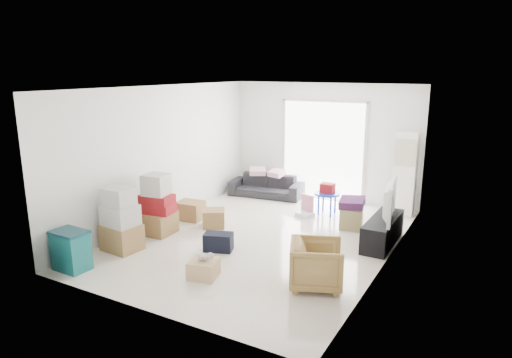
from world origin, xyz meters
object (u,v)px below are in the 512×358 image
(ottoman, at_px, (351,218))
(kids_table, at_px, (327,192))
(sofa, at_px, (266,182))
(wood_crate, at_px, (204,269))
(television, at_px, (384,214))
(ac_tower, at_px, (405,174))
(armchair, at_px, (316,262))
(storage_bins, at_px, (71,250))
(tv_console, at_px, (383,231))

(ottoman, height_order, kids_table, kids_table)
(sofa, bearing_deg, wood_crate, -81.43)
(ottoman, bearing_deg, television, -34.48)
(television, relative_size, sofa, 0.67)
(ac_tower, relative_size, kids_table, 2.62)
(kids_table, bearing_deg, armchair, -71.98)
(ac_tower, bearing_deg, storage_bins, -126.19)
(tv_console, height_order, television, television)
(storage_bins, relative_size, kids_table, 0.94)
(armchair, distance_m, kids_table, 3.38)
(tv_console, xyz_separation_m, sofa, (-3.23, 1.72, 0.11))
(ottoman, height_order, wood_crate, ottoman)
(ac_tower, distance_m, kids_table, 1.64)
(tv_console, xyz_separation_m, wood_crate, (-1.98, -2.62, -0.10))
(storage_bins, bearing_deg, ac_tower, 53.81)
(kids_table, bearing_deg, ottoman, -40.33)
(ac_tower, relative_size, television, 1.50)
(tv_console, distance_m, kids_table, 1.85)
(television, bearing_deg, ottoman, 46.50)
(tv_console, xyz_separation_m, armchair, (-0.41, -2.09, 0.13))
(tv_console, bearing_deg, storage_bins, -139.01)
(ottoman, relative_size, kids_table, 0.61)
(armchair, bearing_deg, wood_crate, 85.86)
(television, bearing_deg, storage_bins, 121.98)
(sofa, height_order, armchair, armchair)
(ac_tower, relative_size, tv_console, 1.24)
(ac_tower, height_order, sofa, ac_tower)
(ottoman, bearing_deg, wood_crate, -111.91)
(armchair, distance_m, storage_bins, 3.72)
(ac_tower, xyz_separation_m, armchair, (-0.36, -3.97, -0.51))
(armchair, bearing_deg, kids_table, -4.67)
(armchair, bearing_deg, television, -33.76)
(tv_console, xyz_separation_m, storage_bins, (-3.90, -3.39, 0.08))
(sofa, bearing_deg, ottoman, -33.56)
(armchair, relative_size, ottoman, 1.79)
(sofa, bearing_deg, tv_console, -35.58)
(storage_bins, distance_m, ottoman, 5.02)
(ac_tower, bearing_deg, sofa, -177.30)
(sofa, relative_size, kids_table, 2.63)
(television, distance_m, storage_bins, 5.17)
(ottoman, xyz_separation_m, kids_table, (-0.73, 0.62, 0.27))
(sofa, bearing_deg, television, -35.58)
(ac_tower, xyz_separation_m, ottoman, (-0.67, -1.37, -0.67))
(sofa, bearing_deg, ac_tower, -4.82)
(television, xyz_separation_m, ottoman, (-0.72, 0.50, -0.34))
(sofa, bearing_deg, storage_bins, -104.97)
(ac_tower, height_order, armchair, ac_tower)
(tv_console, height_order, storage_bins, storage_bins)
(television, bearing_deg, sofa, 52.93)
(ac_tower, height_order, storage_bins, ac_tower)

